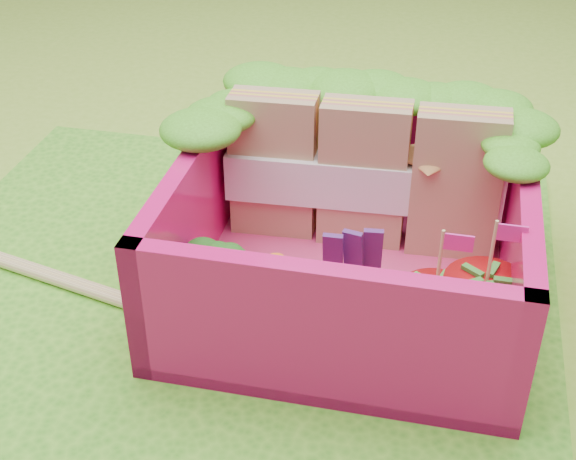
# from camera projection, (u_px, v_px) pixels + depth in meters

# --- Properties ---
(ground) EXTENTS (14.00, 14.00, 0.00)m
(ground) POSITION_uv_depth(u_px,v_px,m) (216.00, 310.00, 3.12)
(ground) COLOR #86B432
(ground) RESTS_ON ground
(placemat) EXTENTS (2.60, 2.60, 0.03)m
(placemat) POSITION_uv_depth(u_px,v_px,m) (216.00, 307.00, 3.11)
(placemat) COLOR #49A324
(placemat) RESTS_ON ground
(bento_floor) EXTENTS (1.30, 1.30, 0.05)m
(bento_floor) POSITION_uv_depth(u_px,v_px,m) (348.00, 285.00, 3.17)
(bento_floor) COLOR #E33A78
(bento_floor) RESTS_ON placemat
(bento_box) EXTENTS (1.30, 1.30, 0.55)m
(bento_box) POSITION_uv_depth(u_px,v_px,m) (351.00, 232.00, 3.03)
(bento_box) COLOR #DF126B
(bento_box) RESTS_ON placemat
(lettuce_ruffle) EXTENTS (1.43, 0.77, 0.11)m
(lettuce_ruffle) POSITION_uv_depth(u_px,v_px,m) (372.00, 101.00, 3.23)
(lettuce_ruffle) COLOR #3E8D19
(lettuce_ruffle) RESTS_ON bento_box
(sandwich_stack) EXTENTS (1.12, 0.22, 0.62)m
(sandwich_stack) POSITION_uv_depth(u_px,v_px,m) (365.00, 175.00, 3.24)
(sandwich_stack) COLOR tan
(sandwich_stack) RESTS_ON bento_floor
(broccoli) EXTENTS (0.31, 0.31, 0.26)m
(broccoli) POSITION_uv_depth(u_px,v_px,m) (220.00, 266.00, 2.92)
(broccoli) COLOR #568E44
(broccoli) RESTS_ON bento_floor
(carrot_sticks) EXTENTS (0.11, 0.13, 0.27)m
(carrot_sticks) POSITION_uv_depth(u_px,v_px,m) (268.00, 292.00, 2.88)
(carrot_sticks) COLOR orange
(carrot_sticks) RESTS_ON bento_floor
(purple_wedges) EXTENTS (0.20, 0.08, 0.38)m
(purple_wedges) POSITION_uv_depth(u_px,v_px,m) (353.00, 270.00, 2.89)
(purple_wedges) COLOR #461B61
(purple_wedges) RESTS_ON bento_floor
(strawberry_left) EXTENTS (0.25, 0.25, 0.49)m
(strawberry_left) POSITION_uv_depth(u_px,v_px,m) (433.00, 317.00, 2.76)
(strawberry_left) COLOR red
(strawberry_left) RESTS_ON bento_floor
(strawberry_right) EXTENTS (0.29, 0.29, 0.53)m
(strawberry_right) POSITION_uv_depth(u_px,v_px,m) (481.00, 313.00, 2.75)
(strawberry_right) COLOR red
(strawberry_right) RESTS_ON bento_floor
(snap_peas) EXTENTS (0.61, 0.60, 0.05)m
(snap_peas) POSITION_uv_depth(u_px,v_px,m) (444.00, 325.00, 2.89)
(snap_peas) COLOR #51B93A
(snap_peas) RESTS_ON bento_floor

